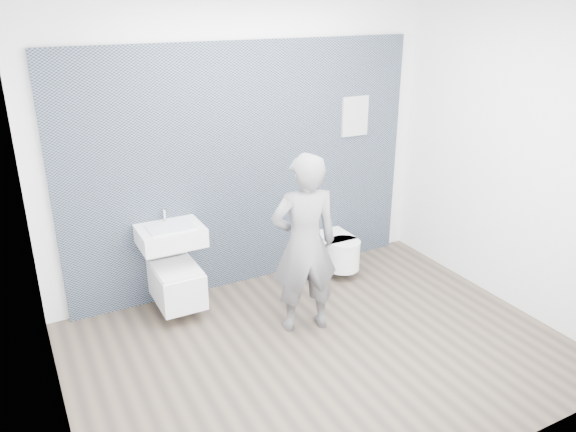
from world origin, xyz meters
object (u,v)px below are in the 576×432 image
toilet_square (177,282)px  visitor (304,244)px  washbasin (171,235)px  toilet_rounded (338,251)px

toilet_square → visitor: (0.92, -0.76, 0.49)m
washbasin → visitor: bearing=-42.1°
toilet_square → toilet_rounded: size_ratio=1.18×
toilet_rounded → visitor: 1.25m
washbasin → toilet_square: bearing=-90.0°
toilet_rounded → visitor: (-0.83, -0.75, 0.55)m
toilet_square → toilet_rounded: 1.75m
washbasin → toilet_rounded: size_ratio=0.98×
toilet_square → toilet_rounded: (1.75, -0.01, -0.06)m
toilet_square → visitor: visitor is taller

